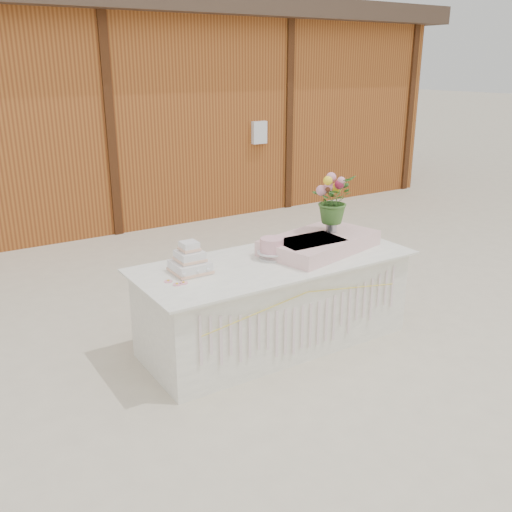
% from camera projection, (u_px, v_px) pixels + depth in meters
% --- Properties ---
extents(ground, '(80.00, 80.00, 0.00)m').
position_uv_depth(ground, '(274.00, 342.00, 5.06)').
color(ground, beige).
rests_on(ground, ground).
extents(barn, '(12.60, 4.60, 3.30)m').
position_uv_depth(barn, '(68.00, 106.00, 9.29)').
color(barn, '#98541F').
rests_on(barn, ground).
extents(cake_table, '(2.40, 1.00, 0.77)m').
position_uv_depth(cake_table, '(275.00, 302.00, 4.93)').
color(cake_table, white).
rests_on(cake_table, ground).
extents(wedding_cake, '(0.29, 0.29, 0.26)m').
position_uv_depth(wedding_cake, '(190.00, 262.00, 4.50)').
color(wedding_cake, white).
rests_on(wedding_cake, cake_table).
extents(pink_cake_stand, '(0.25, 0.25, 0.18)m').
position_uv_depth(pink_cake_stand, '(272.00, 247.00, 4.81)').
color(pink_cake_stand, silver).
rests_on(pink_cake_stand, cake_table).
extents(satin_runner, '(1.14, 0.82, 0.13)m').
position_uv_depth(satin_runner, '(320.00, 243.00, 5.05)').
color(satin_runner, '#FFCFCD').
rests_on(satin_runner, cake_table).
extents(flower_vase, '(0.10, 0.10, 0.13)m').
position_uv_depth(flower_vase, '(331.00, 224.00, 5.14)').
color(flower_vase, '#A4A4A8').
rests_on(flower_vase, satin_runner).
extents(bouquet, '(0.48, 0.45, 0.42)m').
position_uv_depth(bouquet, '(333.00, 194.00, 5.05)').
color(bouquet, '#40702C').
rests_on(bouquet, flower_vase).
extents(loose_flowers, '(0.22, 0.33, 0.02)m').
position_uv_depth(loose_flowers, '(173.00, 281.00, 4.32)').
color(loose_flowers, pink).
rests_on(loose_flowers, cake_table).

